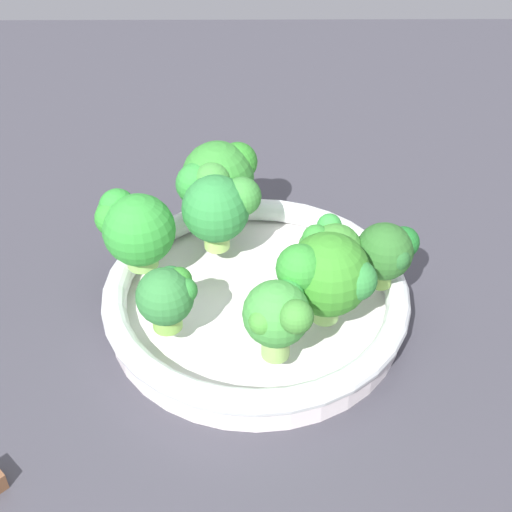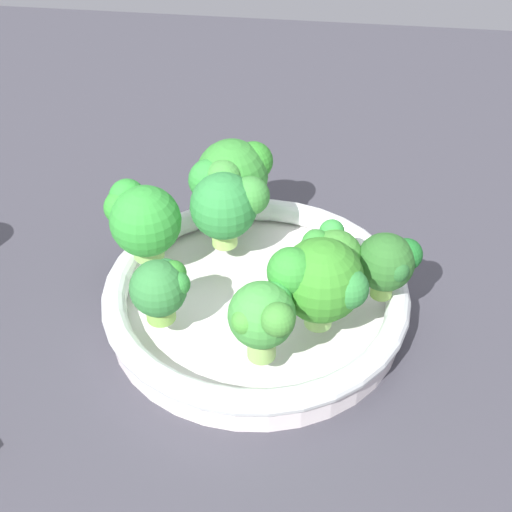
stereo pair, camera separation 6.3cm
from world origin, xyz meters
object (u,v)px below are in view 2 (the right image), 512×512
(broccoli_floret_0, at_px, (161,287))
(broccoli_floret_3, at_px, (139,217))
(bowl, at_px, (256,299))
(broccoli_floret_7, at_px, (263,316))
(broccoli_floret_5, at_px, (330,256))
(broccoli_floret_6, at_px, (231,175))
(broccoli_floret_4, at_px, (227,202))
(broccoli_floret_1, at_px, (389,263))
(broccoli_floret_2, at_px, (319,281))

(broccoli_floret_0, relative_size, broccoli_floret_3, 0.78)
(bowl, distance_m, broccoli_floret_3, 0.12)
(bowl, bearing_deg, broccoli_floret_7, 100.77)
(bowl, xyz_separation_m, broccoli_floret_5, (-0.06, 0.00, 0.06))
(broccoli_floret_6, bearing_deg, broccoli_floret_4, 93.73)
(broccoli_floret_0, height_order, broccoli_floret_1, broccoli_floret_1)
(broccoli_floret_0, xyz_separation_m, broccoli_floret_7, (-0.08, 0.03, 0.01))
(bowl, xyz_separation_m, broccoli_floret_1, (-0.11, 0.00, 0.05))
(broccoli_floret_3, bearing_deg, broccoli_floret_2, 155.09)
(broccoli_floret_4, xyz_separation_m, broccoli_floret_6, (0.00, -0.04, 0.00))
(broccoli_floret_3, bearing_deg, bowl, 164.07)
(broccoli_floret_3, relative_size, broccoli_floret_5, 1.15)
(broccoli_floret_7, bearing_deg, bowl, -79.23)
(broccoli_floret_4, height_order, broccoli_floret_6, broccoli_floret_6)
(broccoli_floret_2, bearing_deg, bowl, -39.11)
(broccoli_floret_0, height_order, broccoli_floret_7, broccoli_floret_7)
(broccoli_floret_3, height_order, broccoli_floret_5, broccoli_floret_3)
(broccoli_floret_2, xyz_separation_m, broccoli_floret_6, (0.09, -0.14, -0.00))
(broccoli_floret_4, relative_size, broccoli_floret_7, 1.05)
(broccoli_floret_1, relative_size, broccoli_floret_2, 0.75)
(broccoli_floret_0, bearing_deg, broccoli_floret_7, 158.18)
(broccoli_floret_1, height_order, broccoli_floret_3, broccoli_floret_3)
(broccoli_floret_6, bearing_deg, broccoli_floret_0, 77.02)
(broccoli_floret_4, bearing_deg, broccoli_floret_0, 70.52)
(broccoli_floret_5, bearing_deg, broccoli_floret_6, -45.91)
(broccoli_floret_0, bearing_deg, broccoli_floret_1, -164.72)
(bowl, relative_size, broccoli_floret_6, 3.49)
(broccoli_floret_4, height_order, broccoli_floret_5, broccoli_floret_4)
(broccoli_floret_3, bearing_deg, broccoli_floret_7, 136.91)
(broccoli_floret_1, xyz_separation_m, broccoli_floret_6, (0.14, -0.10, 0.01))
(broccoli_floret_0, distance_m, broccoli_floret_5, 0.14)
(broccoli_floret_0, bearing_deg, broccoli_floret_6, -102.98)
(broccoli_floret_5, relative_size, broccoli_floret_6, 0.80)
(broccoli_floret_5, height_order, broccoli_floret_7, broccoli_floret_7)
(bowl, bearing_deg, broccoli_floret_5, 178.81)
(broccoli_floret_7, bearing_deg, broccoli_floret_3, -43.09)
(broccoli_floret_1, bearing_deg, bowl, -0.52)
(bowl, relative_size, broccoli_floret_5, 4.37)
(broccoli_floret_1, bearing_deg, broccoli_floret_0, 15.28)
(broccoli_floret_0, bearing_deg, broccoli_floret_4, -109.48)
(broccoli_floret_2, height_order, broccoli_floret_3, broccoli_floret_2)
(broccoli_floret_4, relative_size, broccoli_floret_5, 1.18)
(broccoli_floret_0, bearing_deg, broccoli_floret_3, -65.35)
(broccoli_floret_7, bearing_deg, broccoli_floret_6, -74.34)
(broccoli_floret_3, xyz_separation_m, broccoli_floret_7, (-0.12, 0.11, 0.00))
(broccoli_floret_0, bearing_deg, broccoli_floret_2, -177.49)
(broccoli_floret_2, xyz_separation_m, broccoli_floret_7, (0.04, 0.04, -0.00))
(broccoli_floret_0, relative_size, broccoli_floret_6, 0.72)
(broccoli_floret_6, bearing_deg, broccoli_floret_3, 43.91)
(broccoli_floret_3, distance_m, broccoli_floret_6, 0.10)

